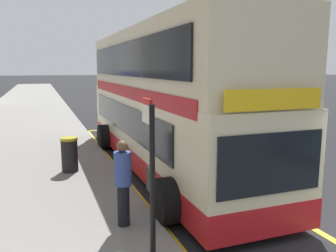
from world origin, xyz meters
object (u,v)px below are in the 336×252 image
at_px(litter_bin, 70,154).
at_px(pedestrian_waiting_near_sign, 123,180).
at_px(double_decker_bus, 162,105).
at_px(bus_stop_sign, 151,165).
at_px(parked_car_maroon_far, 185,106).
at_px(parked_car_teal_behind, 113,84).

bearing_deg(litter_bin, pedestrian_waiting_near_sign, -80.58).
distance_m(pedestrian_waiting_near_sign, litter_bin, 4.23).
bearing_deg(double_decker_bus, bus_stop_sign, -111.16).
bearing_deg(parked_car_maroon_far, bus_stop_sign, -113.31).
distance_m(double_decker_bus, parked_car_maroon_far, 11.52).
xyz_separation_m(bus_stop_sign, parked_car_maroon_far, (7.26, 15.59, -0.89)).
height_order(parked_car_teal_behind, pedestrian_waiting_near_sign, pedestrian_waiting_near_sign).
bearing_deg(parked_car_teal_behind, pedestrian_waiting_near_sign, 78.27).
height_order(parked_car_teal_behind, litter_bin, parked_car_teal_behind).
relative_size(parked_car_teal_behind, pedestrian_waiting_near_sign, 2.43).
distance_m(double_decker_bus, parked_car_teal_behind, 44.12).
xyz_separation_m(parked_car_teal_behind, pedestrian_waiting_near_sign, (-9.41, -47.65, 0.28)).
distance_m(parked_car_maroon_far, pedestrian_waiting_near_sign, 16.15).
relative_size(bus_stop_sign, parked_car_maroon_far, 0.62).
bearing_deg(parked_car_maroon_far, double_decker_bus, -115.23).
distance_m(double_decker_bus, bus_stop_sign, 5.78).
bearing_deg(bus_stop_sign, parked_car_teal_behind, 79.31).
xyz_separation_m(double_decker_bus, parked_car_maroon_far, (5.18, 10.21, -1.27)).
xyz_separation_m(bus_stop_sign, pedestrian_waiting_near_sign, (-0.18, 1.25, -0.61)).
distance_m(parked_car_teal_behind, pedestrian_waiting_near_sign, 48.57).
xyz_separation_m(parked_car_maroon_far, pedestrian_waiting_near_sign, (-7.44, -14.34, 0.28)).
distance_m(bus_stop_sign, litter_bin, 5.56).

